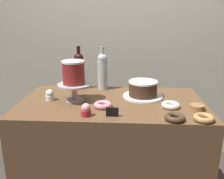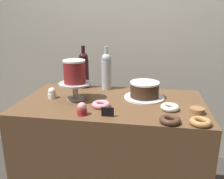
{
  "view_description": "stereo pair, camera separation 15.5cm",
  "coord_description": "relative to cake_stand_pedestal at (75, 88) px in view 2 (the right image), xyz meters",
  "views": [
    {
      "loc": [
        0.09,
        -1.48,
        1.42
      ],
      "look_at": [
        0.0,
        0.0,
        0.97
      ],
      "focal_mm": 38.33,
      "sensor_mm": 36.0,
      "label": 1
    },
    {
      "loc": [
        0.24,
        -1.47,
        1.42
      ],
      "look_at": [
        0.0,
        0.0,
        0.97
      ],
      "focal_mm": 38.33,
      "sensor_mm": 36.0,
      "label": 2
    }
  ],
  "objects": [
    {
      "name": "donut_sugar",
      "position": [
        0.61,
        -0.09,
        -0.06
      ],
      "size": [
        0.11,
        0.11,
        0.03
      ],
      "color": "silver",
      "rests_on": "display_counter"
    },
    {
      "name": "wine_bottle_dark_red",
      "position": [
        -0.02,
        0.29,
        0.06
      ],
      "size": [
        0.08,
        0.08,
        0.33
      ],
      "color": "black",
      "rests_on": "display_counter"
    },
    {
      "name": "silver_serving_platter",
      "position": [
        0.45,
        0.11,
        -0.07
      ],
      "size": [
        0.27,
        0.27,
        0.01
      ],
      "color": "white",
      "rests_on": "display_counter"
    },
    {
      "name": "white_layer_cake",
      "position": [
        0.0,
        -0.0,
        0.11
      ],
      "size": [
        0.14,
        0.14,
        0.15
      ],
      "color": "maroon",
      "rests_on": "cake_stand_pedestal"
    },
    {
      "name": "back_wall",
      "position": [
        0.25,
        0.92,
        0.33
      ],
      "size": [
        6.0,
        0.05,
        2.6
      ],
      "color": "#BCB7A8",
      "rests_on": "ground_plane"
    },
    {
      "name": "cookie_stack",
      "position": [
        0.76,
        -0.12,
        -0.06
      ],
      "size": [
        0.08,
        0.08,
        0.03
      ],
      "color": "olive",
      "rests_on": "display_counter"
    },
    {
      "name": "display_counter",
      "position": [
        0.25,
        0.01,
        -0.52
      ],
      "size": [
        1.21,
        0.67,
        0.89
      ],
      "color": "brown",
      "rests_on": "ground_plane"
    },
    {
      "name": "price_sign_chalkboard",
      "position": [
        0.26,
        -0.24,
        -0.05
      ],
      "size": [
        0.07,
        0.01,
        0.05
      ],
      "color": "black",
      "rests_on": "display_counter"
    },
    {
      "name": "cupcake_vanilla",
      "position": [
        -0.17,
        0.0,
        -0.05
      ],
      "size": [
        0.06,
        0.06,
        0.07
      ],
      "color": "white",
      "rests_on": "display_counter"
    },
    {
      "name": "cake_stand_pedestal",
      "position": [
        0.0,
        0.0,
        0.0
      ],
      "size": [
        0.22,
        0.22,
        0.12
      ],
      "color": "#B2B2B7",
      "rests_on": "display_counter"
    },
    {
      "name": "donut_maple",
      "position": [
        0.75,
        -0.27,
        -0.06
      ],
      "size": [
        0.11,
        0.11,
        0.03
      ],
      "color": "#B27F47",
      "rests_on": "display_counter"
    },
    {
      "name": "cupcake_strawberry",
      "position": [
        0.12,
        -0.24,
        -0.05
      ],
      "size": [
        0.06,
        0.06,
        0.07
      ],
      "color": "red",
      "rests_on": "display_counter"
    },
    {
      "name": "donut_chocolate",
      "position": [
        0.6,
        -0.27,
        -0.06
      ],
      "size": [
        0.11,
        0.11,
        0.03
      ],
      "color": "#472D1E",
      "rests_on": "display_counter"
    },
    {
      "name": "wine_bottle_clear",
      "position": [
        0.16,
        0.28,
        0.06
      ],
      "size": [
        0.08,
        0.08,
        0.33
      ],
      "color": "#B2BCC1",
      "rests_on": "display_counter"
    },
    {
      "name": "chocolate_round_cake",
      "position": [
        0.45,
        0.11,
        -0.02
      ],
      "size": [
        0.2,
        0.2,
        0.1
      ],
      "color": "#3D2619",
      "rests_on": "silver_serving_platter"
    },
    {
      "name": "donut_pink",
      "position": [
        0.2,
        -0.11,
        -0.06
      ],
      "size": [
        0.11,
        0.11,
        0.03
      ],
      "color": "pink",
      "rests_on": "display_counter"
    }
  ]
}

